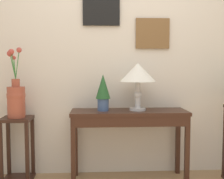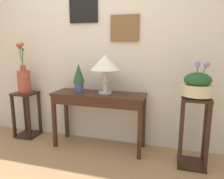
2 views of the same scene
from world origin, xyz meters
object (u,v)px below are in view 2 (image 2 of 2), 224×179
at_px(pedestal_stand_right, 193,132).
at_px(pedestal_stand_left, 27,114).
at_px(potted_plant_on_console, 79,76).
at_px(planter_bowl_wide_right, 197,85).
at_px(table_lamp, 105,64).
at_px(flower_vase_tall_left, 24,78).
at_px(console_table, 98,102).

bearing_deg(pedestal_stand_right, pedestal_stand_left, 175.85).
bearing_deg(potted_plant_on_console, planter_bowl_wide_right, -4.88).
bearing_deg(pedestal_stand_left, potted_plant_on_console, -2.97).
relative_size(potted_plant_on_console, planter_bowl_wide_right, 0.98).
height_order(pedestal_stand_left, pedestal_stand_right, pedestal_stand_right).
height_order(table_lamp, pedestal_stand_left, table_lamp).
xyz_separation_m(pedestal_stand_left, pedestal_stand_right, (2.31, -0.17, 0.06)).
xyz_separation_m(pedestal_stand_left, planter_bowl_wide_right, (2.31, -0.17, 0.59)).
bearing_deg(planter_bowl_wide_right, potted_plant_on_console, 175.12).
bearing_deg(table_lamp, flower_vase_tall_left, 178.05).
bearing_deg(planter_bowl_wide_right, pedestal_stand_right, -155.90).
bearing_deg(planter_bowl_wide_right, flower_vase_tall_left, 175.85).
distance_m(potted_plant_on_console, planter_bowl_wide_right, 1.43).
xyz_separation_m(flower_vase_tall_left, planter_bowl_wide_right, (2.31, -0.17, 0.05)).
height_order(potted_plant_on_console, pedestal_stand_right, potted_plant_on_console).
bearing_deg(console_table, potted_plant_on_console, 175.80).
xyz_separation_m(console_table, planter_bowl_wide_right, (1.16, -0.10, 0.30)).
relative_size(pedestal_stand_left, flower_vase_tall_left, 0.94).
bearing_deg(pedestal_stand_right, potted_plant_on_console, 175.11).
distance_m(table_lamp, pedestal_stand_left, 1.47).
relative_size(flower_vase_tall_left, pedestal_stand_right, 0.90).
distance_m(console_table, pedestal_stand_left, 1.19).
height_order(pedestal_stand_left, flower_vase_tall_left, flower_vase_tall_left).
relative_size(table_lamp, pedestal_stand_left, 0.73).
relative_size(pedestal_stand_left, pedestal_stand_right, 0.85).
bearing_deg(pedestal_stand_right, flower_vase_tall_left, 175.84).
distance_m(console_table, pedestal_stand_right, 1.18).
bearing_deg(potted_plant_on_console, table_lamp, 0.58).
height_order(console_table, pedestal_stand_left, console_table).
bearing_deg(pedestal_stand_right, table_lamp, 173.29).
bearing_deg(pedestal_stand_left, table_lamp, -1.95).
distance_m(table_lamp, flower_vase_tall_left, 1.27).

